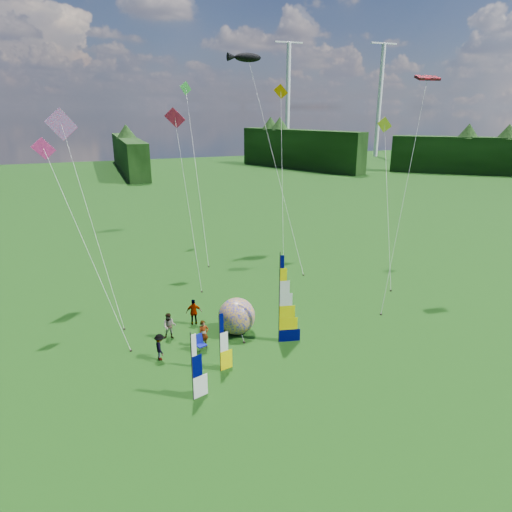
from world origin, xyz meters
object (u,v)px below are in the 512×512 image
object	(u,v)px
side_banner_left	(220,343)
camp_chair	(201,344)
spectator_a	(204,334)
kite_whale	(274,151)
side_banner_far	(192,368)
feather_banner_main	(279,300)
spectator_c	(160,347)
spectator_b	(169,326)
bol_inflatable	(237,316)
spectator_d	(194,312)

from	to	relation	value
side_banner_left	camp_chair	size ratio (longest dim) A/B	3.23
spectator_a	kite_whale	bearing A→B (deg)	40.63
side_banner_far	kite_whale	world-z (taller)	kite_whale
feather_banner_main	spectator_c	size ratio (longest dim) A/B	3.54
spectator_a	spectator_c	distance (m)	2.71
feather_banner_main	kite_whale	xyz separation A→B (m)	(6.17, 15.78, 7.04)
spectator_b	kite_whale	world-z (taller)	kite_whale
side_banner_left	spectator_c	xyz separation A→B (m)	(-2.84, 2.35, -0.92)
bol_inflatable	kite_whale	size ratio (longest dim) A/B	0.12
spectator_a	camp_chair	bearing A→B (deg)	-135.95
spectator_c	spectator_d	size ratio (longest dim) A/B	0.89
spectator_d	spectator_c	bearing A→B (deg)	63.23
spectator_a	spectator_d	size ratio (longest dim) A/B	0.97
camp_chair	kite_whale	distance (m)	20.92
side_banner_far	kite_whale	bearing A→B (deg)	40.01
feather_banner_main	spectator_d	distance (m)	6.23
spectator_c	kite_whale	size ratio (longest dim) A/B	0.08
spectator_b	camp_chair	distance (m)	2.68
spectator_c	bol_inflatable	bearing A→B (deg)	-75.89
bol_inflatable	spectator_c	world-z (taller)	bol_inflatable
spectator_c	feather_banner_main	bearing A→B (deg)	-96.83
spectator_a	kite_whale	xyz separation A→B (m)	(10.56, 14.77, 8.97)
side_banner_far	camp_chair	distance (m)	4.75
spectator_a	side_banner_left	bearing A→B (deg)	-100.14
spectator_a	camp_chair	distance (m)	0.67
spectator_b	spectator_d	world-z (taller)	spectator_d
kite_whale	spectator_a	bearing A→B (deg)	-104.91
side_banner_left	bol_inflatable	xyz separation A→B (m)	(2.21, 3.89, -0.54)
bol_inflatable	spectator_b	size ratio (longest dim) A/B	1.38
feather_banner_main	bol_inflatable	world-z (taller)	feather_banner_main
feather_banner_main	spectator_d	size ratio (longest dim) A/B	3.16
bol_inflatable	kite_whale	bearing A→B (deg)	59.29
side_banner_far	side_banner_left	bearing A→B (deg)	27.59
feather_banner_main	spectator_c	world-z (taller)	feather_banner_main
spectator_a	spectator_b	distance (m)	2.46
bol_inflatable	kite_whale	xyz separation A→B (m)	(8.17, 13.75, 8.66)
side_banner_left	spectator_d	size ratio (longest dim) A/B	1.93
feather_banner_main	camp_chair	xyz separation A→B (m)	(-4.71, 0.52, -2.25)
bol_inflatable	camp_chair	distance (m)	3.17
bol_inflatable	spectator_d	distance (m)	3.10
side_banner_left	side_banner_far	xyz separation A→B (m)	(-1.95, -1.98, 0.06)
spectator_d	kite_whale	distance (m)	18.00
side_banner_far	kite_whale	size ratio (longest dim) A/B	0.18
bol_inflatable	feather_banner_main	bearing A→B (deg)	-45.50
spectator_b	bol_inflatable	bearing A→B (deg)	6.42
feather_banner_main	side_banner_far	size ratio (longest dim) A/B	1.58
feather_banner_main	spectator_c	bearing A→B (deg)	-172.10
feather_banner_main	side_banner_left	xyz separation A→B (m)	(-4.21, -1.85, -1.08)
spectator_b	spectator_d	distance (m)	2.30
side_banner_far	spectator_d	bearing A→B (deg)	58.67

